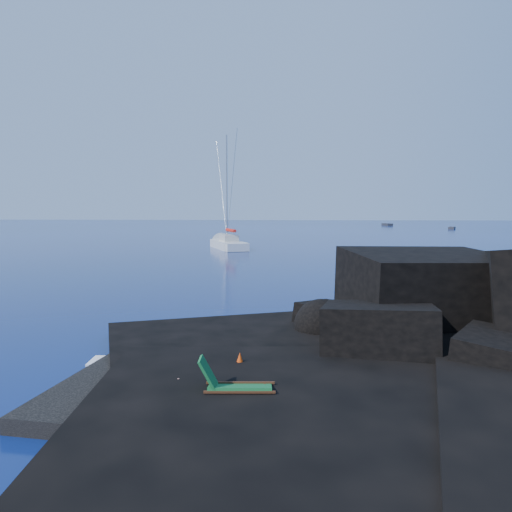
% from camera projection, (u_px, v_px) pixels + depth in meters
% --- Properties ---
extents(ground, '(400.00, 400.00, 0.00)m').
position_uv_depth(ground, '(53.00, 397.00, 11.76)').
color(ground, '#031337').
rests_on(ground, ground).
extents(beach, '(9.08, 6.86, 0.70)m').
position_uv_depth(beach, '(245.00, 395.00, 11.86)').
color(beach, black).
rests_on(beach, ground).
extents(surf_foam, '(10.00, 8.00, 0.06)m').
position_uv_depth(surf_foam, '(275.00, 345.00, 16.28)').
color(surf_foam, white).
rests_on(surf_foam, ground).
extents(sailboat, '(6.85, 12.35, 12.85)m').
position_uv_depth(sailboat, '(228.00, 249.00, 56.46)').
color(sailboat, silver).
rests_on(sailboat, ground).
extents(deck_chair, '(1.58, 0.79, 1.05)m').
position_uv_depth(deck_chair, '(240.00, 378.00, 10.46)').
color(deck_chair, '#15622E').
rests_on(deck_chair, beach).
extents(towel, '(2.09, 1.06, 0.05)m').
position_uv_depth(towel, '(159.00, 389.00, 11.19)').
color(towel, white).
rests_on(towel, beach).
extents(sunbather, '(1.81, 0.52, 0.24)m').
position_uv_depth(sunbather, '(159.00, 383.00, 11.18)').
color(sunbather, tan).
rests_on(sunbather, towel).
extents(marker_cone, '(0.36, 0.36, 0.52)m').
position_uv_depth(marker_cone, '(240.00, 362.00, 12.40)').
color(marker_cone, '#D23E0B').
rests_on(marker_cone, beach).
extents(distant_boat_a, '(2.43, 4.88, 0.62)m').
position_uv_depth(distant_boat_a, '(387.00, 226.00, 137.62)').
color(distant_boat_a, '#27272D').
rests_on(distant_boat_a, ground).
extents(distant_boat_b, '(2.60, 4.12, 0.53)m').
position_uv_depth(distant_boat_b, '(452.00, 229.00, 112.83)').
color(distant_boat_b, '#28282D').
rests_on(distant_boat_b, ground).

